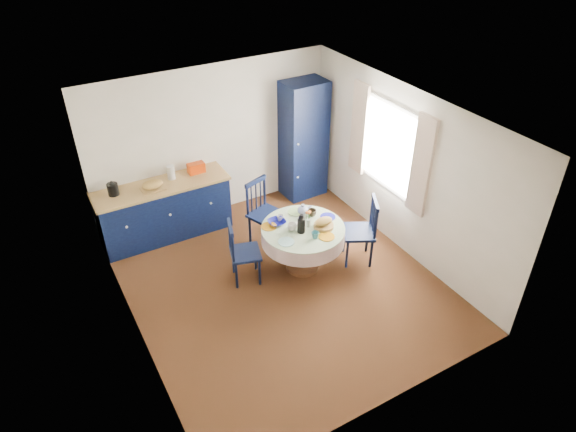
{
  "coord_description": "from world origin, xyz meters",
  "views": [
    {
      "loc": [
        -2.64,
        -4.77,
        4.83
      ],
      "look_at": [
        0.2,
        0.2,
        0.97
      ],
      "focal_mm": 32.0,
      "sensor_mm": 36.0,
      "label": 1
    }
  ],
  "objects_px": {
    "kitchen_counter": "(164,209)",
    "chair_right": "(362,230)",
    "pantry_cabinet": "(304,140)",
    "mug_a": "(292,227)",
    "chair_left": "(242,252)",
    "chair_far": "(264,212)",
    "dining_table": "(303,234)",
    "mug_d": "(280,218)",
    "mug_c": "(312,213)",
    "mug_b": "(315,235)",
    "cobalt_bowl": "(277,222)"
  },
  "relations": [
    {
      "from": "cobalt_bowl",
      "to": "chair_left",
      "type": "bearing_deg",
      "value": -173.78
    },
    {
      "from": "pantry_cabinet",
      "to": "mug_d",
      "type": "relative_size",
      "value": 21.13
    },
    {
      "from": "chair_right",
      "to": "mug_d",
      "type": "relative_size",
      "value": 10.55
    },
    {
      "from": "kitchen_counter",
      "to": "mug_c",
      "type": "xyz_separation_m",
      "value": [
        1.7,
        -1.59,
        0.29
      ]
    },
    {
      "from": "chair_left",
      "to": "mug_a",
      "type": "height_order",
      "value": "chair_left"
    },
    {
      "from": "kitchen_counter",
      "to": "mug_b",
      "type": "distance_m",
      "value": 2.54
    },
    {
      "from": "chair_far",
      "to": "dining_table",
      "type": "bearing_deg",
      "value": -98.22
    },
    {
      "from": "chair_right",
      "to": "chair_left",
      "type": "bearing_deg",
      "value": -76.65
    },
    {
      "from": "pantry_cabinet",
      "to": "mug_d",
      "type": "bearing_deg",
      "value": -132.95
    },
    {
      "from": "mug_b",
      "to": "cobalt_bowl",
      "type": "relative_size",
      "value": 0.42
    },
    {
      "from": "chair_right",
      "to": "pantry_cabinet",
      "type": "bearing_deg",
      "value": -158.94
    },
    {
      "from": "chair_left",
      "to": "chair_right",
      "type": "xyz_separation_m",
      "value": [
        1.7,
        -0.45,
        0.04
      ]
    },
    {
      "from": "pantry_cabinet",
      "to": "mug_b",
      "type": "xyz_separation_m",
      "value": [
        -1.09,
        -2.11,
        -0.27
      ]
    },
    {
      "from": "chair_left",
      "to": "cobalt_bowl",
      "type": "relative_size",
      "value": 3.87
    },
    {
      "from": "kitchen_counter",
      "to": "mug_b",
      "type": "xyz_separation_m",
      "value": [
        1.45,
        -2.07,
        0.28
      ]
    },
    {
      "from": "kitchen_counter",
      "to": "mug_a",
      "type": "distance_m",
      "value": 2.19
    },
    {
      "from": "dining_table",
      "to": "mug_d",
      "type": "relative_size",
      "value": 12.04
    },
    {
      "from": "mug_c",
      "to": "mug_d",
      "type": "bearing_deg",
      "value": 165.13
    },
    {
      "from": "dining_table",
      "to": "mug_c",
      "type": "xyz_separation_m",
      "value": [
        0.26,
        0.19,
        0.17
      ]
    },
    {
      "from": "pantry_cabinet",
      "to": "chair_right",
      "type": "distance_m",
      "value": 2.16
    },
    {
      "from": "dining_table",
      "to": "chair_right",
      "type": "bearing_deg",
      "value": -17.27
    },
    {
      "from": "dining_table",
      "to": "mug_b",
      "type": "relative_size",
      "value": 11.45
    },
    {
      "from": "kitchen_counter",
      "to": "mug_c",
      "type": "distance_m",
      "value": 2.35
    },
    {
      "from": "chair_left",
      "to": "pantry_cabinet",
      "type": "bearing_deg",
      "value": -33.57
    },
    {
      "from": "dining_table",
      "to": "chair_left",
      "type": "distance_m",
      "value": 0.89
    },
    {
      "from": "mug_a",
      "to": "chair_left",
      "type": "bearing_deg",
      "value": 166.4
    },
    {
      "from": "mug_b",
      "to": "mug_c",
      "type": "bearing_deg",
      "value": 62.29
    },
    {
      "from": "pantry_cabinet",
      "to": "mug_c",
      "type": "xyz_separation_m",
      "value": [
        -0.84,
        -1.63,
        -0.27
      ]
    },
    {
      "from": "mug_d",
      "to": "chair_right",
      "type": "bearing_deg",
      "value": -28.89
    },
    {
      "from": "chair_far",
      "to": "chair_right",
      "type": "relative_size",
      "value": 1.01
    },
    {
      "from": "mug_d",
      "to": "mug_c",
      "type": "bearing_deg",
      "value": -14.87
    },
    {
      "from": "chair_right",
      "to": "mug_c",
      "type": "relative_size",
      "value": 8.03
    },
    {
      "from": "pantry_cabinet",
      "to": "chair_right",
      "type": "height_order",
      "value": "pantry_cabinet"
    },
    {
      "from": "chair_far",
      "to": "mug_c",
      "type": "bearing_deg",
      "value": -76.95
    },
    {
      "from": "kitchen_counter",
      "to": "chair_right",
      "type": "xyz_separation_m",
      "value": [
        2.28,
        -2.04,
        0.05
      ]
    },
    {
      "from": "chair_far",
      "to": "chair_right",
      "type": "distance_m",
      "value": 1.51
    },
    {
      "from": "mug_a",
      "to": "mug_c",
      "type": "bearing_deg",
      "value": 21.04
    },
    {
      "from": "chair_left",
      "to": "mug_c",
      "type": "xyz_separation_m",
      "value": [
        1.12,
        -0.0,
        0.28
      ]
    },
    {
      "from": "pantry_cabinet",
      "to": "mug_a",
      "type": "bearing_deg",
      "value": -127.45
    },
    {
      "from": "chair_far",
      "to": "mug_b",
      "type": "bearing_deg",
      "value": -100.74
    },
    {
      "from": "mug_b",
      "to": "chair_far",
      "type": "bearing_deg",
      "value": 99.12
    },
    {
      "from": "chair_far",
      "to": "mug_b",
      "type": "distance_m",
      "value": 1.19
    },
    {
      "from": "chair_left",
      "to": "mug_d",
      "type": "bearing_deg",
      "value": -63.26
    },
    {
      "from": "kitchen_counter",
      "to": "dining_table",
      "type": "bearing_deg",
      "value": -50.49
    },
    {
      "from": "chair_right",
      "to": "mug_b",
      "type": "height_order",
      "value": "chair_right"
    },
    {
      "from": "dining_table",
      "to": "mug_a",
      "type": "relative_size",
      "value": 8.88
    },
    {
      "from": "chair_left",
      "to": "chair_far",
      "type": "distance_m",
      "value": 0.96
    },
    {
      "from": "pantry_cabinet",
      "to": "mug_c",
      "type": "height_order",
      "value": "pantry_cabinet"
    },
    {
      "from": "chair_left",
      "to": "chair_right",
      "type": "height_order",
      "value": "chair_right"
    },
    {
      "from": "chair_far",
      "to": "mug_d",
      "type": "height_order",
      "value": "chair_far"
    }
  ]
}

